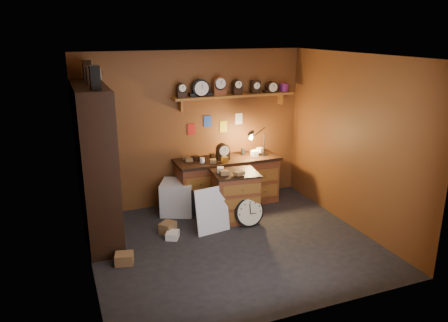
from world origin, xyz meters
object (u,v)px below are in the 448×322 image
(shelving_unit, at_px, (93,157))
(low_cabinet, at_px, (235,194))
(big_round_clock, at_px, (249,212))
(workbench, at_px, (227,178))

(shelving_unit, bearing_deg, low_cabinet, -5.20)
(big_round_clock, bearing_deg, workbench, 88.55)
(workbench, relative_size, big_round_clock, 3.81)
(workbench, height_order, big_round_clock, workbench)
(shelving_unit, height_order, low_cabinet, shelving_unit)
(workbench, bearing_deg, big_round_clock, -91.45)
(workbench, xyz_separation_m, low_cabinet, (-0.14, -0.69, -0.03))
(low_cabinet, xyz_separation_m, big_round_clock, (0.11, -0.31, -0.21))
(shelving_unit, relative_size, low_cabinet, 2.83)
(low_cabinet, distance_m, big_round_clock, 0.39)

